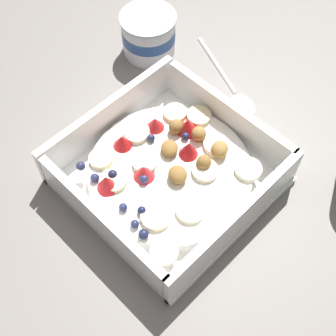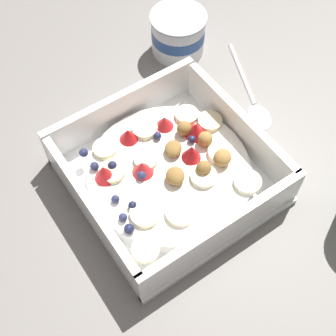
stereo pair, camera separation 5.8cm
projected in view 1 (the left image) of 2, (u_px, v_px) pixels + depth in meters
ground_plane at (161, 190)px, 0.60m from camera, size 2.40×2.40×0.00m
fruit_bowl at (168, 171)px, 0.59m from camera, size 0.23×0.23×0.06m
spoon at (235, 91)px, 0.68m from camera, size 0.08×0.17×0.01m
yogurt_cup at (149, 34)px, 0.71m from camera, size 0.09×0.09×0.07m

